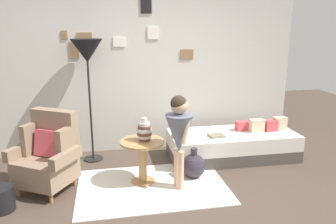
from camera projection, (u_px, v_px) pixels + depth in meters
The scene contains 16 objects.
ground_plane at pixel (171, 207), 3.68m from camera, with size 12.00×12.00×0.00m, color #4C3D33.
gallery_wall at pixel (147, 69), 5.20m from camera, with size 4.80×0.12×2.60m.
rug at pixel (152, 186), 4.15m from camera, with size 1.85×1.26×0.01m, color silver.
armchair at pixel (49, 155), 4.02m from camera, with size 0.90×0.84×0.97m.
daybed at pixel (232, 145), 5.02m from camera, with size 1.91×0.82×0.40m.
pillow_head at pixel (280, 123), 5.11m from camera, with size 0.20×0.12×0.20m, color beige.
pillow_mid at pixel (271, 126), 5.05m from camera, with size 0.19×0.12×0.17m, color #D64C56.
pillow_back at pixel (257, 126), 5.01m from camera, with size 0.21×0.12×0.19m, color beige.
pillow_extra at pixel (242, 126), 5.07m from camera, with size 0.19×0.12×0.14m, color #D64C56.
side_table at pixel (142, 153), 4.17m from camera, with size 0.56×0.56×0.57m.
vase_striped at pixel (144, 131), 4.11m from camera, with size 0.19×0.19×0.30m.
floor_lamp at pixel (87, 55), 4.61m from camera, with size 0.44×0.44×1.79m.
person_child at pixel (179, 130), 3.93m from camera, with size 0.34×0.34×1.18m.
book_on_daybed at pixel (216, 136), 4.80m from camera, with size 0.22×0.16×0.03m, color gray.
demijohn_near at pixel (194, 165), 4.38m from camera, with size 0.32×0.32×0.41m.
magazine_basket at pixel (1, 199), 3.58m from camera, with size 0.28×0.28×0.28m, color black.
Camera 1 is at (-0.66, -3.22, 1.97)m, focal length 35.29 mm.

